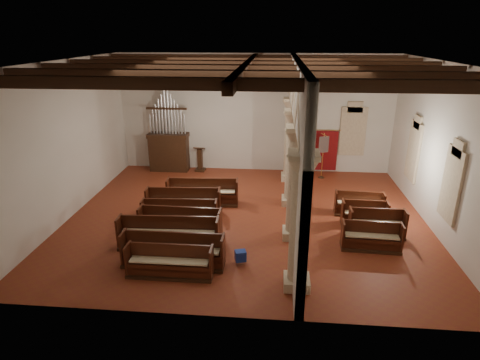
% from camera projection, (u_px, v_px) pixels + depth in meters
% --- Properties ---
extents(floor, '(14.00, 14.00, 0.00)m').
position_uv_depth(floor, '(246.00, 217.00, 16.03)').
color(floor, maroon).
rests_on(floor, ground).
extents(ceiling, '(14.00, 14.00, 0.00)m').
position_uv_depth(ceiling, '(247.00, 61.00, 13.94)').
color(ceiling, black).
rests_on(ceiling, wall_back).
extents(wall_back, '(14.00, 0.02, 6.00)m').
position_uv_depth(wall_back, '(255.00, 114.00, 20.59)').
color(wall_back, silver).
rests_on(wall_back, floor).
extents(wall_front, '(14.00, 0.02, 6.00)m').
position_uv_depth(wall_front, '(228.00, 212.00, 9.38)').
color(wall_front, silver).
rests_on(wall_front, floor).
extents(wall_left, '(0.02, 12.00, 6.00)m').
position_uv_depth(wall_left, '(67.00, 141.00, 15.56)').
color(wall_left, silver).
rests_on(wall_left, floor).
extents(wall_right, '(0.02, 12.00, 6.00)m').
position_uv_depth(wall_right, '(440.00, 149.00, 14.40)').
color(wall_right, silver).
rests_on(wall_right, floor).
extents(ceiling_beams, '(13.80, 11.80, 0.30)m').
position_uv_depth(ceiling_beams, '(247.00, 67.00, 14.00)').
color(ceiling_beams, '#351F11').
rests_on(ceiling_beams, wall_back).
extents(arcade, '(0.90, 11.90, 6.00)m').
position_uv_depth(arcade, '(296.00, 131.00, 14.64)').
color(arcade, beige).
rests_on(arcade, floor).
extents(window_right_a, '(0.03, 1.00, 2.20)m').
position_uv_depth(window_right_a, '(453.00, 185.00, 13.28)').
color(window_right_a, '#34755D').
rests_on(window_right_a, wall_right).
extents(window_right_b, '(0.03, 1.00, 2.20)m').
position_uv_depth(window_right_b, '(414.00, 151.00, 17.02)').
color(window_right_b, '#34755D').
rests_on(window_right_b, wall_right).
extents(window_back, '(1.00, 0.03, 2.20)m').
position_uv_depth(window_back, '(353.00, 131.00, 20.43)').
color(window_back, '#34755D').
rests_on(window_back, wall_back).
extents(pipe_organ, '(2.10, 0.85, 4.40)m').
position_uv_depth(pipe_organ, '(169.00, 145.00, 21.06)').
color(pipe_organ, '#351F11').
rests_on(pipe_organ, floor).
extents(lectern, '(0.58, 0.59, 1.36)m').
position_uv_depth(lectern, '(200.00, 161.00, 21.19)').
color(lectern, '#322110').
rests_on(lectern, floor).
extents(dossal_curtain, '(1.80, 0.07, 2.17)m').
position_uv_depth(dossal_curtain, '(322.00, 150.00, 20.86)').
color(dossal_curtain, maroon).
rests_on(dossal_curtain, floor).
extents(processional_banner, '(0.51, 0.65, 2.33)m').
position_uv_depth(processional_banner, '(322.00, 163.00, 20.09)').
color(processional_banner, '#351F11').
rests_on(processional_banner, floor).
extents(hymnal_box_a, '(0.36, 0.30, 0.34)m').
position_uv_depth(hymnal_box_a, '(188.00, 260.00, 12.53)').
color(hymnal_box_a, navy).
rests_on(hymnal_box_a, floor).
extents(hymnal_box_b, '(0.41, 0.36, 0.34)m').
position_uv_depth(hymnal_box_b, '(241.00, 256.00, 12.75)').
color(hymnal_box_b, navy).
rests_on(hymnal_box_b, floor).
extents(hymnal_box_c, '(0.40, 0.36, 0.33)m').
position_uv_depth(hymnal_box_c, '(215.00, 209.00, 16.16)').
color(hymnal_box_c, navy).
rests_on(hymnal_box_c, floor).
extents(tube_heater_a, '(0.92, 0.15, 0.09)m').
position_uv_depth(tube_heater_a, '(167.00, 270.00, 12.19)').
color(tube_heater_a, white).
rests_on(tube_heater_a, floor).
extents(tube_heater_b, '(1.06, 0.14, 0.11)m').
position_uv_depth(tube_heater_b, '(191.00, 254.00, 13.04)').
color(tube_heater_b, white).
rests_on(tube_heater_b, floor).
extents(nave_pew_0, '(2.62, 0.66, 0.99)m').
position_uv_depth(nave_pew_0, '(170.00, 266.00, 12.10)').
color(nave_pew_0, '#351F11').
rests_on(nave_pew_0, floor).
extents(nave_pew_1, '(3.23, 0.73, 1.09)m').
position_uv_depth(nave_pew_1, '(173.00, 255.00, 12.62)').
color(nave_pew_1, '#351F11').
rests_on(nave_pew_1, floor).
extents(nave_pew_2, '(3.46, 0.90, 1.10)m').
position_uv_depth(nave_pew_2, '(169.00, 238.00, 13.68)').
color(nave_pew_2, '#351F11').
rests_on(nave_pew_2, floor).
extents(nave_pew_3, '(2.98, 0.79, 1.08)m').
position_uv_depth(nave_pew_3, '(181.00, 227.00, 14.44)').
color(nave_pew_3, '#351F11').
rests_on(nave_pew_3, floor).
extents(nave_pew_4, '(2.92, 0.79, 0.95)m').
position_uv_depth(nave_pew_4, '(180.00, 216.00, 15.43)').
color(nave_pew_4, '#351F11').
rests_on(nave_pew_4, floor).
extents(nave_pew_5, '(3.03, 0.90, 1.06)m').
position_uv_depth(nave_pew_5, '(184.00, 205.00, 16.26)').
color(nave_pew_5, '#351F11').
rests_on(nave_pew_5, floor).
extents(nave_pew_6, '(3.06, 0.90, 1.11)m').
position_uv_depth(nave_pew_6, '(203.00, 196.00, 17.15)').
color(nave_pew_6, '#351F11').
rests_on(nave_pew_6, floor).
extents(aisle_pew_0, '(2.01, 0.75, 0.97)m').
position_uv_depth(aisle_pew_0, '(371.00, 240.00, 13.58)').
color(aisle_pew_0, '#351F11').
rests_on(aisle_pew_0, floor).
extents(aisle_pew_1, '(1.98, 0.69, 1.02)m').
position_uv_depth(aisle_pew_1, '(376.00, 227.00, 14.46)').
color(aisle_pew_1, '#351F11').
rests_on(aisle_pew_1, floor).
extents(aisle_pew_2, '(1.72, 0.71, 0.98)m').
position_uv_depth(aisle_pew_2, '(364.00, 217.00, 15.26)').
color(aisle_pew_2, '#351F11').
rests_on(aisle_pew_2, floor).
extents(aisle_pew_3, '(1.96, 0.73, 0.95)m').
position_uv_depth(aisle_pew_3, '(359.00, 207.00, 16.16)').
color(aisle_pew_3, '#351F11').
rests_on(aisle_pew_3, floor).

